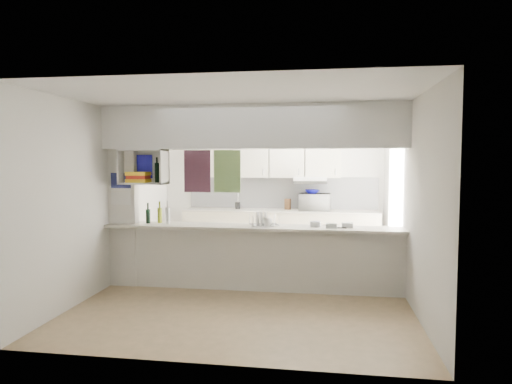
% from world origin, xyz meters
% --- Properties ---
extents(floor, '(4.80, 4.80, 0.00)m').
position_xyz_m(floor, '(0.00, 0.00, 0.00)').
color(floor, '#8E7852').
rests_on(floor, ground).
extents(ceiling, '(4.80, 4.80, 0.00)m').
position_xyz_m(ceiling, '(0.00, 0.00, 2.60)').
color(ceiling, white).
rests_on(ceiling, wall_back).
extents(wall_back, '(4.20, 0.00, 4.20)m').
position_xyz_m(wall_back, '(0.00, 2.40, 1.30)').
color(wall_back, silver).
rests_on(wall_back, floor).
extents(wall_left, '(0.00, 4.80, 4.80)m').
position_xyz_m(wall_left, '(-2.10, 0.00, 1.30)').
color(wall_left, silver).
rests_on(wall_left, floor).
extents(wall_right, '(0.00, 4.80, 4.80)m').
position_xyz_m(wall_right, '(2.10, 0.00, 1.30)').
color(wall_right, silver).
rests_on(wall_right, floor).
extents(servery_partition, '(4.20, 0.50, 2.60)m').
position_xyz_m(servery_partition, '(-0.17, 0.00, 1.66)').
color(servery_partition, silver).
rests_on(servery_partition, floor).
extents(cubby_shelf, '(0.65, 0.35, 0.50)m').
position_xyz_m(cubby_shelf, '(-1.57, -0.06, 1.71)').
color(cubby_shelf, white).
rests_on(cubby_shelf, bulkhead).
extents(kitchen_run, '(3.60, 0.63, 2.24)m').
position_xyz_m(kitchen_run, '(0.16, 2.14, 0.83)').
color(kitchen_run, beige).
rests_on(kitchen_run, floor).
extents(microwave, '(0.58, 0.41, 0.31)m').
position_xyz_m(microwave, '(0.84, 2.12, 1.08)').
color(microwave, white).
rests_on(microwave, bench_top).
extents(bowl, '(0.28, 0.28, 0.07)m').
position_xyz_m(bowl, '(0.79, 2.13, 1.26)').
color(bowl, '#0E0D92').
rests_on(bowl, microwave).
extents(dish_rack, '(0.47, 0.40, 0.21)m').
position_xyz_m(dish_rack, '(0.16, 0.06, 1.00)').
color(dish_rack, silver).
rests_on(dish_rack, breakfast_bar).
extents(cup, '(0.17, 0.17, 0.10)m').
position_xyz_m(cup, '(0.23, -0.04, 0.99)').
color(cup, white).
rests_on(cup, dish_rack).
extents(wine_bottles, '(0.37, 0.15, 0.33)m').
position_xyz_m(wine_bottles, '(-1.39, 0.05, 1.04)').
color(wine_bottles, black).
rests_on(wine_bottles, breakfast_bar).
extents(plastic_tubs, '(0.58, 0.23, 0.08)m').
position_xyz_m(plastic_tubs, '(1.07, 0.00, 0.95)').
color(plastic_tubs, silver).
rests_on(plastic_tubs, breakfast_bar).
extents(utensil_jar, '(0.09, 0.09, 0.13)m').
position_xyz_m(utensil_jar, '(-0.62, 2.15, 0.98)').
color(utensil_jar, black).
rests_on(utensil_jar, bench_top).
extents(knife_block, '(0.12, 0.11, 0.20)m').
position_xyz_m(knife_block, '(0.33, 2.18, 1.02)').
color(knife_block, '#55361D').
rests_on(knife_block, bench_top).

